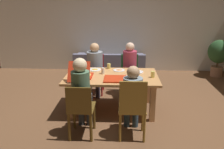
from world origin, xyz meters
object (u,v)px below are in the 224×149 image
at_px(drinking_glass_1, 153,74).
at_px(potted_plant, 219,54).
at_px(person_2, 95,64).
at_px(person_1, 132,95).
at_px(pizza_box_1, 82,75).
at_px(dining_table, 112,81).
at_px(plate_0, 119,70).
at_px(plate_1, 137,72).
at_px(chair_0, 129,72).
at_px(couch, 110,67).
at_px(pizza_box_0, 115,79).
at_px(drinking_glass_0, 109,66).
at_px(person_3, 82,90).
at_px(chair_2, 96,71).
at_px(chair_1, 133,107).
at_px(person_0, 130,65).
at_px(plate_2, 95,69).
at_px(chair_3, 81,110).
at_px(drinking_glass_2, 103,71).

bearing_deg(drinking_glass_1, potted_plant, 48.76).
bearing_deg(person_2, person_1, -65.06).
bearing_deg(pizza_box_1, dining_table, 16.56).
bearing_deg(plate_0, plate_1, -15.45).
xyz_separation_m(chair_0, couch, (-0.53, 1.28, -0.25)).
height_order(person_1, couch, person_1).
bearing_deg(dining_table, potted_plant, 38.96).
xyz_separation_m(pizza_box_0, drinking_glass_1, (0.69, 0.15, 0.05)).
bearing_deg(couch, person_1, -80.34).
height_order(chair_0, drinking_glass_0, chair_0).
bearing_deg(person_3, chair_2, 90.00).
distance_m(dining_table, chair_1, 1.08).
height_order(person_0, pizza_box_0, person_0).
bearing_deg(plate_0, drinking_glass_0, 149.22).
height_order(plate_1, drinking_glass_0, drinking_glass_0).
xyz_separation_m(chair_2, pizza_box_0, (0.50, -1.23, 0.23)).
xyz_separation_m(person_3, drinking_glass_0, (0.35, 1.31, 0.03)).
distance_m(chair_1, plate_2, 1.55).
relative_size(chair_1, potted_plant, 0.94).
bearing_deg(drinking_glass_1, chair_3, -142.90).
relative_size(chair_2, drinking_glass_2, 7.29).
relative_size(plate_1, plate_2, 0.94).
bearing_deg(dining_table, pizza_box_0, -73.76).
height_order(person_0, person_3, person_3).
distance_m(chair_0, drinking_glass_0, 0.73).
bearing_deg(drinking_glass_2, pizza_box_1, -146.06).
height_order(chair_0, person_3, person_3).
bearing_deg(person_1, chair_3, -170.20).
height_order(dining_table, couch, dining_table).
relative_size(chair_1, drinking_glass_1, 8.47).
bearing_deg(pizza_box_0, chair_2, 112.12).
distance_m(drinking_glass_1, potted_plant, 3.23).
distance_m(pizza_box_0, couch, 2.55).
height_order(person_2, potted_plant, person_2).
relative_size(plate_0, potted_plant, 0.23).
xyz_separation_m(drinking_glass_1, couch, (-0.92, 2.34, -0.52)).
bearing_deg(dining_table, person_3, -116.77).
bearing_deg(chair_2, drinking_glass_1, -42.25).
bearing_deg(potted_plant, dining_table, -141.04).
bearing_deg(potted_plant, chair_0, -151.59).
distance_m(person_0, person_1, 1.66).
relative_size(dining_table, person_1, 1.50).
relative_size(person_1, plate_2, 4.55).
xyz_separation_m(chair_3, pizza_box_0, (0.50, 0.74, 0.26)).
height_order(pizza_box_1, couch, pizza_box_1).
bearing_deg(person_0, chair_3, -113.67).
bearing_deg(pizza_box_0, pizza_box_1, 172.10).
relative_size(dining_table, chair_1, 1.77).
xyz_separation_m(person_0, person_1, (0.00, -1.66, -0.02)).
xyz_separation_m(person_1, drinking_glass_2, (-0.54, 0.94, 0.10)).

